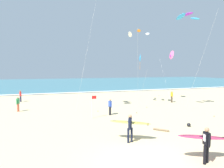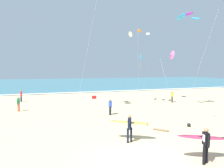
# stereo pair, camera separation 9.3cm
# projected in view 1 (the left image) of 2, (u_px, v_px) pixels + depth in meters

# --- Properties ---
(ground_plane) EXTENTS (160.00, 160.00, 0.00)m
(ground_plane) POSITION_uv_depth(u_px,v_px,m) (145.00, 160.00, 8.87)
(ground_plane) COLOR #CCB789
(ocean_water) EXTENTS (160.00, 60.00, 0.08)m
(ocean_water) POSITION_uv_depth(u_px,v_px,m) (65.00, 83.00, 63.15)
(ocean_water) COLOR teal
(ocean_water) RESTS_ON ground
(shoreline_foam) EXTENTS (160.00, 1.31, 0.01)m
(shoreline_foam) POSITION_uv_depth(u_px,v_px,m) (76.00, 92.00, 34.99)
(shoreline_foam) COLOR white
(shoreline_foam) RESTS_ON ocean_water
(surfer_lead) EXTENTS (2.53, 1.62, 1.71)m
(surfer_lead) POSITION_uv_depth(u_px,v_px,m) (130.00, 124.00, 11.15)
(surfer_lead) COLOR black
(surfer_lead) RESTS_ON ground
(surfer_trailing) EXTENTS (2.48, 1.25, 1.71)m
(surfer_trailing) POSITION_uv_depth(u_px,v_px,m) (204.00, 140.00, 8.67)
(surfer_trailing) COLOR black
(surfer_trailing) RESTS_ON ground
(kite_arc_violet_near) EXTENTS (2.69, 4.34, 10.41)m
(kite_arc_violet_near) POSITION_uv_depth(u_px,v_px,m) (188.00, 17.00, 19.66)
(kite_arc_violet_near) COLOR #2D99DB
(kite_arc_violet_near) RESTS_ON ground
(kite_diamond_cobalt_mid) EXTENTS (1.30, 4.61, 6.46)m
(kite_diamond_cobalt_mid) POSITION_uv_depth(u_px,v_px,m) (140.00, 60.00, 24.75)
(kite_diamond_cobalt_mid) COLOR #2D99DB
(kite_diamond_cobalt_mid) RESTS_ON ground
(kite_arc_amber_far) EXTENTS (3.32, 4.74, 9.07)m
(kite_arc_amber_far) POSITION_uv_depth(u_px,v_px,m) (139.00, 33.00, 21.76)
(kite_arc_amber_far) COLOR white
(kite_arc_amber_far) RESTS_ON ground
(kite_delta_rose_low) EXTENTS (0.89, 4.70, 7.16)m
(kite_delta_rose_low) POSITION_uv_depth(u_px,v_px,m) (171.00, 55.00, 26.60)
(kite_delta_rose_low) COLOR pink
(kite_delta_rose_low) RESTS_ON ground
(bystander_blue_top) EXTENTS (0.27, 0.48, 1.59)m
(bystander_blue_top) POSITION_uv_depth(u_px,v_px,m) (110.00, 107.00, 17.71)
(bystander_blue_top) COLOR black
(bystander_blue_top) RESTS_ON ground
(bystander_green_top) EXTENTS (0.28, 0.47, 1.59)m
(bystander_green_top) POSITION_uv_depth(u_px,v_px,m) (18.00, 104.00, 19.19)
(bystander_green_top) COLOR #D8593F
(bystander_green_top) RESTS_ON ground
(bystander_yellow_top) EXTENTS (0.26, 0.48, 1.59)m
(bystander_yellow_top) POSITION_uv_depth(u_px,v_px,m) (172.00, 96.00, 24.64)
(bystander_yellow_top) COLOR #4C3D2D
(bystander_yellow_top) RESTS_ON ground
(bystander_red_top) EXTENTS (0.30, 0.46, 1.59)m
(bystander_red_top) POSITION_uv_depth(u_px,v_px,m) (20.00, 96.00, 25.00)
(bystander_red_top) COLOR #2D334C
(bystander_red_top) RESTS_ON ground
(lifeguard_flag) EXTENTS (0.45, 0.05, 2.10)m
(lifeguard_flag) POSITION_uv_depth(u_px,v_px,m) (92.00, 104.00, 16.45)
(lifeguard_flag) COLOR silver
(lifeguard_flag) RESTS_ON ground
(beach_ball) EXTENTS (0.28, 0.28, 0.28)m
(beach_ball) POSITION_uv_depth(u_px,v_px,m) (189.00, 125.00, 14.12)
(beach_ball) COLOR black
(beach_ball) RESTS_ON ground
(driftwood_log) EXTENTS (0.88, 0.86, 0.14)m
(driftwood_log) POSITION_uv_depth(u_px,v_px,m) (161.00, 130.00, 13.14)
(driftwood_log) COLOR #846B4C
(driftwood_log) RESTS_ON ground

